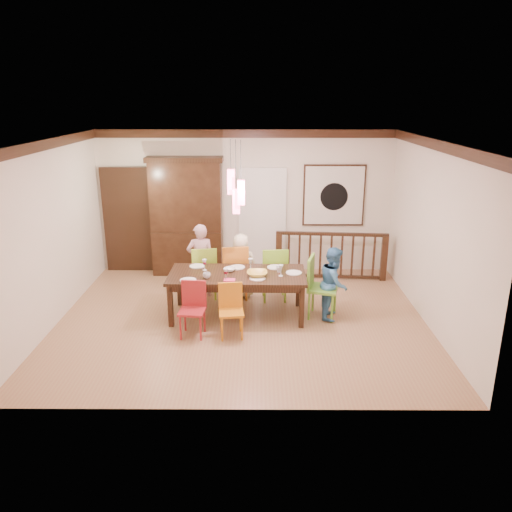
{
  "coord_description": "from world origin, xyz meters",
  "views": [
    {
      "loc": [
        0.28,
        -7.54,
        3.52
      ],
      "look_at": [
        0.23,
        0.34,
        0.99
      ],
      "focal_mm": 35.0,
      "sensor_mm": 36.0,
      "label": 1
    }
  ],
  "objects_px": {
    "dining_table": "(237,278)",
    "chair_far_left": "(204,268)",
    "chair_end_right": "(323,283)",
    "person_far_mid": "(241,266)",
    "balustrade": "(331,255)",
    "person_far_left": "(201,260)",
    "china_hutch": "(187,216)",
    "person_end_right": "(334,283)"
  },
  "relations": [
    {
      "from": "dining_table",
      "to": "china_hutch",
      "type": "relative_size",
      "value": 0.94
    },
    {
      "from": "chair_far_left",
      "to": "person_far_left",
      "type": "xyz_separation_m",
      "value": [
        -0.07,
        0.08,
        0.12
      ]
    },
    {
      "from": "china_hutch",
      "to": "person_end_right",
      "type": "bearing_deg",
      "value": -39.09
    },
    {
      "from": "chair_end_right",
      "to": "dining_table",
      "type": "bearing_deg",
      "value": 104.02
    },
    {
      "from": "chair_end_right",
      "to": "person_far_mid",
      "type": "xyz_separation_m",
      "value": [
        -1.38,
        0.87,
        0.0
      ]
    },
    {
      "from": "chair_end_right",
      "to": "person_end_right",
      "type": "distance_m",
      "value": 0.18
    },
    {
      "from": "dining_table",
      "to": "person_end_right",
      "type": "relative_size",
      "value": 1.87
    },
    {
      "from": "balustrade",
      "to": "person_end_right",
      "type": "height_order",
      "value": "person_end_right"
    },
    {
      "from": "chair_far_left",
      "to": "person_end_right",
      "type": "height_order",
      "value": "person_end_right"
    },
    {
      "from": "balustrade",
      "to": "person_far_mid",
      "type": "xyz_separation_m",
      "value": [
        -1.76,
        -0.96,
        0.09
      ]
    },
    {
      "from": "chair_far_left",
      "to": "chair_end_right",
      "type": "relative_size",
      "value": 0.95
    },
    {
      "from": "person_far_left",
      "to": "person_far_mid",
      "type": "bearing_deg",
      "value": 166.36
    },
    {
      "from": "dining_table",
      "to": "person_far_left",
      "type": "xyz_separation_m",
      "value": [
        -0.7,
        0.89,
        0.01
      ]
    },
    {
      "from": "chair_end_right",
      "to": "china_hutch",
      "type": "xyz_separation_m",
      "value": [
        -2.52,
        2.18,
        0.61
      ]
    },
    {
      "from": "person_far_left",
      "to": "person_far_mid",
      "type": "distance_m",
      "value": 0.74
    },
    {
      "from": "person_far_mid",
      "to": "person_far_left",
      "type": "bearing_deg",
      "value": -10.62
    },
    {
      "from": "person_end_right",
      "to": "dining_table",
      "type": "bearing_deg",
      "value": 102.13
    },
    {
      "from": "person_far_mid",
      "to": "chair_end_right",
      "type": "bearing_deg",
      "value": 140.7
    },
    {
      "from": "balustrade",
      "to": "person_end_right",
      "type": "distance_m",
      "value": 1.86
    },
    {
      "from": "balustrade",
      "to": "person_far_left",
      "type": "relative_size",
      "value": 1.63
    },
    {
      "from": "china_hutch",
      "to": "balustrade",
      "type": "xyz_separation_m",
      "value": [
        2.9,
        -0.35,
        -0.7
      ]
    },
    {
      "from": "balustrade",
      "to": "person_far_left",
      "type": "bearing_deg",
      "value": -155.24
    },
    {
      "from": "dining_table",
      "to": "chair_far_left",
      "type": "xyz_separation_m",
      "value": [
        -0.63,
        0.81,
        -0.11
      ]
    },
    {
      "from": "chair_far_left",
      "to": "china_hutch",
      "type": "relative_size",
      "value": 0.41
    },
    {
      "from": "chair_far_left",
      "to": "person_far_left",
      "type": "distance_m",
      "value": 0.16
    },
    {
      "from": "chair_end_right",
      "to": "person_far_left",
      "type": "height_order",
      "value": "person_far_left"
    },
    {
      "from": "chair_end_right",
      "to": "balustrade",
      "type": "height_order",
      "value": "chair_end_right"
    },
    {
      "from": "person_end_right",
      "to": "person_far_left",
      "type": "bearing_deg",
      "value": 81.42
    },
    {
      "from": "person_far_mid",
      "to": "person_end_right",
      "type": "xyz_separation_m",
      "value": [
        1.55,
        -0.88,
        0.01
      ]
    },
    {
      "from": "dining_table",
      "to": "chair_far_left",
      "type": "distance_m",
      "value": 1.03
    },
    {
      "from": "person_end_right",
      "to": "person_far_mid",
      "type": "bearing_deg",
      "value": 73.94
    },
    {
      "from": "dining_table",
      "to": "chair_far_left",
      "type": "bearing_deg",
      "value": 128.67
    },
    {
      "from": "balustrade",
      "to": "chair_end_right",
      "type": "bearing_deg",
      "value": -97.21
    },
    {
      "from": "chair_far_left",
      "to": "balustrade",
      "type": "height_order",
      "value": "chair_far_left"
    },
    {
      "from": "person_far_left",
      "to": "chair_far_left",
      "type": "bearing_deg",
      "value": 122.15
    },
    {
      "from": "china_hutch",
      "to": "chair_far_left",
      "type": "bearing_deg",
      "value": -70.42
    },
    {
      "from": "person_far_left",
      "to": "balustrade",
      "type": "bearing_deg",
      "value": -169.81
    },
    {
      "from": "dining_table",
      "to": "chair_end_right",
      "type": "bearing_deg",
      "value": -0.43
    },
    {
      "from": "chair_end_right",
      "to": "person_far_mid",
      "type": "relative_size",
      "value": 0.87
    },
    {
      "from": "chair_end_right",
      "to": "person_far_left",
      "type": "distance_m",
      "value": 2.31
    },
    {
      "from": "dining_table",
      "to": "chair_end_right",
      "type": "distance_m",
      "value": 1.41
    },
    {
      "from": "china_hutch",
      "to": "person_far_mid",
      "type": "xyz_separation_m",
      "value": [
        1.14,
        -1.31,
        -0.61
      ]
    }
  ]
}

